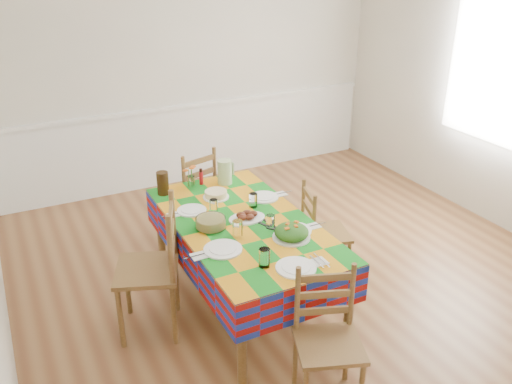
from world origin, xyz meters
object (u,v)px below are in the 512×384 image
Objects in this scene: chair_far at (192,195)px; chair_right at (322,233)px; chair_near at (327,340)px; dining_table at (243,231)px; meat_platter at (247,217)px; chair_left at (153,269)px; tea_pitcher at (163,183)px; green_pitcher at (225,172)px.

chair_right is at bearing 106.39° from chair_far.
chair_far is at bearing 110.34° from chair_near.
chair_far reaches higher than chair_right.
dining_table is 1.14m from chair_far.
dining_table is at bearing -146.84° from meat_platter.
chair_left reaches higher than chair_far.
chair_right is (0.70, -1.11, -0.03)m from chair_far.
chair_far is at bearing 89.42° from dining_table.
tea_pitcher is 0.88m from chair_left.
meat_platter is 0.74m from chair_right.
chair_left is at bearing 143.34° from chair_near.
meat_platter is 1.19m from chair_near.
tea_pitcher is 1.94m from chair_near.
meat_platter is 0.31× the size of chair_far.
dining_table is 0.72m from chair_left.
meat_platter is at bearing 114.94° from chair_left.
dining_table is 8.43× the size of green_pitcher.
chair_right is (1.42, 0.03, -0.09)m from chair_left.
green_pitcher is (0.12, 0.68, 0.08)m from meat_platter.
chair_far is at bearing 91.68° from meat_platter.
chair_near is at bearing -91.47° from meat_platter.
chair_near is at bearing -89.29° from dining_table.
dining_table is 2.13× the size of chair_right.
green_pitcher is at bearing 76.73° from dining_table.
chair_near is (-0.03, -1.15, -0.29)m from meat_platter.
dining_table is 1.14m from chair_near.
chair_far reaches higher than tea_pitcher.
green_pitcher reaches higher than dining_table.
meat_platter is at bearing 33.16° from dining_table.
green_pitcher is at bearing -3.22° from tea_pitcher.
green_pitcher is 1.18m from chair_left.
chair_far reaches higher than dining_table.
chair_near is (-0.15, -1.84, -0.37)m from green_pitcher.
meat_platter is 1.13m from chair_far.
green_pitcher and chair_far have the same top height.
chair_far is 1.35m from chair_left.
chair_near is (0.39, -1.87, -0.36)m from tea_pitcher.
chair_right reaches higher than dining_table.
tea_pitcher is at bearing 120.29° from meat_platter.
tea_pitcher is (-0.37, 0.74, 0.17)m from dining_table.
dining_table is 0.85m from tea_pitcher.
chair_left reaches higher than meat_platter.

